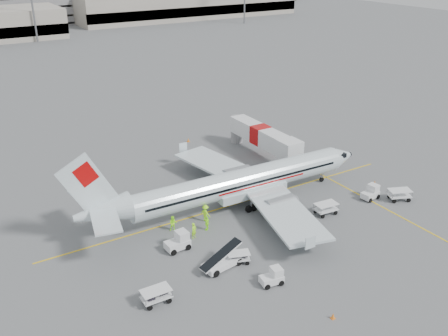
{
  "coord_description": "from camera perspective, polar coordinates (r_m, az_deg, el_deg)",
  "views": [
    {
      "loc": [
        -26.96,
        -41.97,
        26.97
      ],
      "look_at": [
        0.0,
        2.0,
        3.8
      ],
      "focal_mm": 40.0,
      "sensor_mm": 36.0,
      "label": 1
    }
  ],
  "objects": [
    {
      "name": "crew_a",
      "position": [
        50.31,
        -3.45,
        -7.14
      ],
      "size": [
        0.72,
        0.62,
        1.69
      ],
      "primitive_type": "imported",
      "rotation": [
        0.0,
        0.0,
        0.41
      ],
      "color": "#96F119",
      "rests_on": "ground"
    },
    {
      "name": "tug_mid",
      "position": [
        44.25,
        5.47,
        -12.24
      ],
      "size": [
        2.14,
        1.42,
        1.54
      ],
      "primitive_type": null,
      "rotation": [
        0.0,
        0.0,
        -0.15
      ],
      "color": "silver",
      "rests_on": "ground"
    },
    {
      "name": "cart_loaded_b",
      "position": [
        42.56,
        -7.76,
        -14.3
      ],
      "size": [
        2.46,
        1.48,
        1.27
      ],
      "primitive_type": null,
      "rotation": [
        0.0,
        0.0,
        -0.02
      ],
      "color": "silver",
      "rests_on": "ground"
    },
    {
      "name": "tug_aft",
      "position": [
        48.62,
        -5.36,
        -8.34
      ],
      "size": [
        2.44,
        1.48,
        1.83
      ],
      "primitive_type": null,
      "rotation": [
        0.0,
        0.0,
        0.06
      ],
      "color": "silver",
      "rests_on": "ground"
    },
    {
      "name": "cart_empty_b",
      "position": [
        60.84,
        19.4,
        -2.92
      ],
      "size": [
        2.89,
        2.35,
        1.31
      ],
      "primitive_type": null,
      "rotation": [
        0.0,
        0.0,
        -0.4
      ],
      "color": "silver",
      "rests_on": "ground"
    },
    {
      "name": "stripe_cross",
      "position": [
        59.65,
        16.76,
        -3.8
      ],
      "size": [
        0.2,
        20.0,
        0.01
      ],
      "primitive_type": "cube",
      "color": "yellow",
      "rests_on": "ground"
    },
    {
      "name": "cart_empty_a",
      "position": [
        55.65,
        11.57,
        -4.58
      ],
      "size": [
        2.6,
        1.67,
        1.3
      ],
      "primitive_type": null,
      "rotation": [
        0.0,
        0.0,
        -0.08
      ],
      "color": "silver",
      "rests_on": "ground"
    },
    {
      "name": "cart_loaded_a",
      "position": [
        46.79,
        1.66,
        -10.21
      ],
      "size": [
        2.37,
        1.87,
        1.08
      ],
      "primitive_type": null,
      "rotation": [
        0.0,
        0.0,
        -0.35
      ],
      "color": "silver",
      "rests_on": "ground"
    },
    {
      "name": "crew_d",
      "position": [
        51.59,
        -1.95,
        -6.31
      ],
      "size": [
        0.97,
        0.89,
        1.59
      ],
      "primitive_type": "imported",
      "rotation": [
        0.0,
        0.0,
        3.82
      ],
      "color": "#96F119",
      "rests_on": "ground"
    },
    {
      "name": "crew_b",
      "position": [
        51.68,
        -5.83,
        -6.33
      ],
      "size": [
        0.99,
        0.89,
        1.66
      ],
      "primitive_type": "imported",
      "rotation": [
        0.0,
        0.0,
        -0.4
      ],
      "color": "#96F119",
      "rests_on": "ground"
    },
    {
      "name": "stripe_lead",
      "position": [
        56.7,
        1.06,
        -4.21
      ],
      "size": [
        44.0,
        0.2,
        0.01
      ],
      "primitive_type": "cube",
      "color": "yellow",
      "rests_on": "ground"
    },
    {
      "name": "parking_garage",
      "position": [
        209.5,
        -17.87,
        17.63
      ],
      "size": [
        62.0,
        24.0,
        14.0
      ],
      "primitive_type": null,
      "color": "slate",
      "rests_on": "ground"
    },
    {
      "name": "terminal_east",
      "position": [
        211.76,
        -4.29,
        18.17
      ],
      "size": [
        90.0,
        26.0,
        10.0
      ],
      "primitive_type": null,
      "color": "gray",
      "rests_on": "ground"
    },
    {
      "name": "mast_center",
      "position": [
        163.91,
        -21.09,
        17.09
      ],
      "size": [
        3.2,
        1.2,
        22.0
      ],
      "primitive_type": null,
      "color": "slate",
      "rests_on": "ground"
    },
    {
      "name": "tug_fore",
      "position": [
        60.03,
        16.38,
        -2.68
      ],
      "size": [
        2.3,
        1.5,
        1.67
      ],
      "primitive_type": null,
      "rotation": [
        0.0,
        0.0,
        0.13
      ],
      "color": "silver",
      "rests_on": "ground"
    },
    {
      "name": "cone_port",
      "position": [
        74.75,
        -4.11,
        3.23
      ],
      "size": [
        0.38,
        0.38,
        0.62
      ],
      "primitive_type": "cone",
      "color": "orange",
      "rests_on": "ground"
    },
    {
      "name": "cone_nose",
      "position": [
        63.78,
        16.83,
        -1.61
      ],
      "size": [
        0.4,
        0.4,
        0.66
      ],
      "primitive_type": "cone",
      "color": "orange",
      "rests_on": "ground"
    },
    {
      "name": "ground",
      "position": [
        56.7,
        1.06,
        -4.21
      ],
      "size": [
        360.0,
        360.0,
        0.0
      ],
      "primitive_type": "plane",
      "color": "#56595B"
    },
    {
      "name": "cone_stbd",
      "position": [
        41.81,
        12.35,
        -16.16
      ],
      "size": [
        0.34,
        0.34,
        0.55
      ],
      "primitive_type": "cone",
      "color": "orange",
      "rests_on": "ground"
    },
    {
      "name": "crew_c",
      "position": [
        53.12,
        -2.13,
        -5.17
      ],
      "size": [
        1.04,
        1.37,
        1.88
      ],
      "primitive_type": "imported",
      "rotation": [
        0.0,
        0.0,
        1.89
      ],
      "color": "#96F119",
      "rests_on": "ground"
    },
    {
      "name": "aircraft",
      "position": [
        54.81,
        2.08,
        0.28
      ],
      "size": [
        35.38,
        28.13,
        9.53
      ],
      "primitive_type": null,
      "rotation": [
        0.0,
        0.0,
        -0.03
      ],
      "color": "silver",
      "rests_on": "ground"
    },
    {
      "name": "belt_loader",
      "position": [
        45.73,
        -0.16,
        -9.83
      ],
      "size": [
        5.34,
        2.65,
        2.77
      ],
      "primitive_type": null,
      "rotation": [
        0.0,
        0.0,
        0.15
      ],
      "color": "silver",
      "rests_on": "ground"
    },
    {
      "name": "jet_bridge",
      "position": [
        69.39,
        4.18,
        3.12
      ],
      "size": [
        3.02,
        15.98,
        4.19
      ],
      "primitive_type": null,
      "rotation": [
        0.0,
        0.0,
        0.0
      ],
      "color": "silver",
      "rests_on": "ground"
    }
  ]
}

